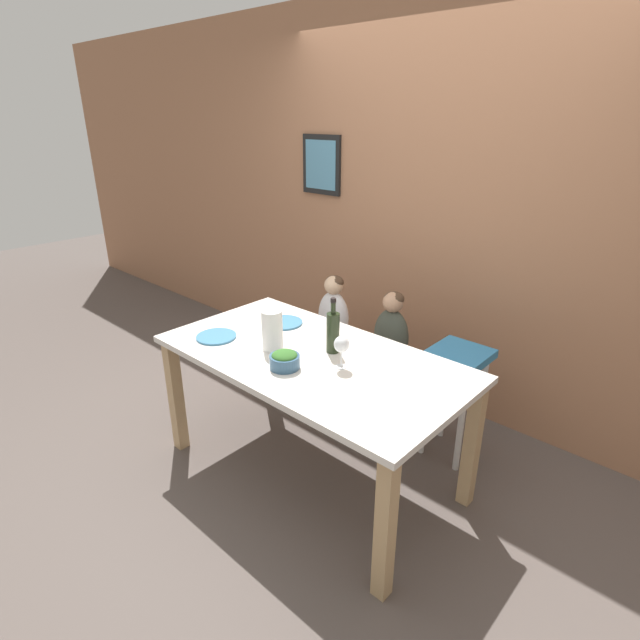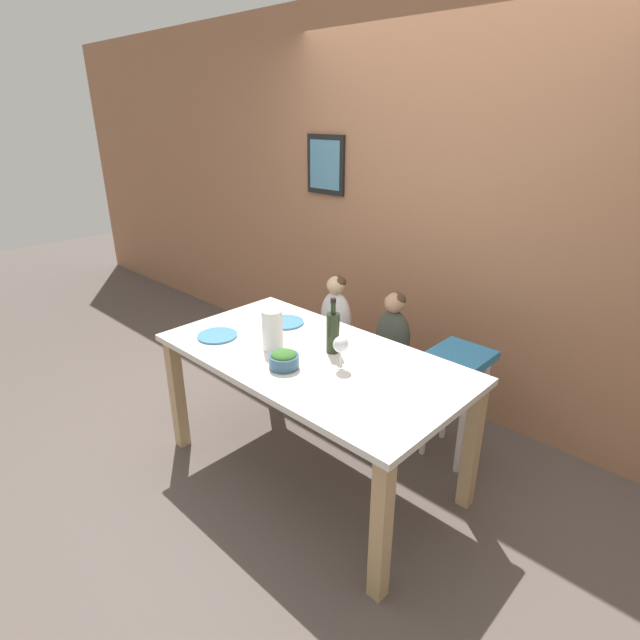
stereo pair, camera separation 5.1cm
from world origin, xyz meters
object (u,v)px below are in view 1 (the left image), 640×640
(chair_right_highchair, at_px, (456,375))
(dinner_plate_front_left, at_px, (216,337))
(wine_glass_near, at_px, (342,345))
(salad_bowl_large, at_px, (285,360))
(chair_far_left, at_px, (333,350))
(dinner_plate_back_left, at_px, (284,323))
(person_child_left, at_px, (334,310))
(wine_bottle, at_px, (333,331))
(chair_far_center, at_px, (389,372))
(person_child_center, at_px, (392,329))
(paper_towel_roll, at_px, (272,330))

(chair_right_highchair, bearing_deg, dinner_plate_front_left, -138.73)
(wine_glass_near, height_order, salad_bowl_large, wine_glass_near)
(chair_right_highchair, bearing_deg, chair_far_left, -180.00)
(chair_far_left, bearing_deg, dinner_plate_back_left, -84.96)
(dinner_plate_front_left, bearing_deg, person_child_left, 84.36)
(chair_far_left, relative_size, wine_bottle, 1.51)
(chair_far_center, height_order, person_child_center, person_child_center)
(chair_far_center, relative_size, salad_bowl_large, 3.00)
(salad_bowl_large, relative_size, dinner_plate_front_left, 0.67)
(chair_far_center, height_order, person_child_left, person_child_left)
(chair_far_left, relative_size, person_child_left, 0.96)
(dinner_plate_front_left, bearing_deg, dinner_plate_back_left, 71.35)
(chair_far_left, bearing_deg, dinner_plate_front_left, -95.65)
(chair_right_highchair, distance_m, person_child_center, 0.49)
(wine_bottle, distance_m, paper_towel_roll, 0.33)
(dinner_plate_front_left, relative_size, dinner_plate_back_left, 1.00)
(wine_glass_near, relative_size, dinner_plate_front_left, 0.75)
(person_child_center, relative_size, dinner_plate_back_left, 2.11)
(chair_far_left, bearing_deg, salad_bowl_large, -62.98)
(wine_glass_near, bearing_deg, dinner_plate_front_left, -164.58)
(chair_far_center, relative_size, wine_bottle, 1.51)
(wine_glass_near, relative_size, salad_bowl_large, 1.11)
(chair_far_center, xyz_separation_m, dinner_plate_back_left, (-0.44, -0.51, 0.39))
(chair_far_center, relative_size, wine_glass_near, 2.70)
(chair_far_center, distance_m, paper_towel_roll, 0.97)
(chair_far_left, height_order, paper_towel_roll, paper_towel_roll)
(wine_glass_near, distance_m, dinner_plate_front_left, 0.80)
(person_child_left, distance_m, person_child_center, 0.49)
(wine_bottle, bearing_deg, person_child_left, 130.69)
(chair_far_center, distance_m, person_child_left, 0.58)
(chair_right_highchair, relative_size, salad_bowl_large, 4.51)
(person_child_left, relative_size, wine_bottle, 1.57)
(person_child_left, distance_m, wine_glass_near, 0.99)
(chair_far_center, relative_size, dinner_plate_back_left, 2.02)
(chair_far_center, bearing_deg, wine_glass_near, -75.56)
(paper_towel_roll, bearing_deg, wine_bottle, 36.92)
(person_child_center, height_order, wine_glass_near, person_child_center)
(chair_far_left, xyz_separation_m, person_child_center, (0.49, 0.00, 0.31))
(person_child_left, xyz_separation_m, wine_bottle, (0.52, -0.60, 0.19))
(chair_far_center, xyz_separation_m, wine_bottle, (0.03, -0.60, 0.50))
(person_child_center, xyz_separation_m, wine_bottle, (0.03, -0.60, 0.19))
(person_child_center, bearing_deg, dinner_plate_front_left, -122.13)
(person_child_center, relative_size, wine_glass_near, 2.83)
(person_child_center, relative_size, wine_bottle, 1.57)
(chair_far_center, bearing_deg, chair_right_highchair, 0.00)
(person_child_center, distance_m, wine_bottle, 0.64)
(chair_far_center, height_order, dinner_plate_back_left, dinner_plate_back_left)
(dinner_plate_front_left, bearing_deg, chair_far_left, 84.35)
(chair_right_highchair, bearing_deg, person_child_center, 179.92)
(chair_right_highchair, relative_size, wine_glass_near, 4.06)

